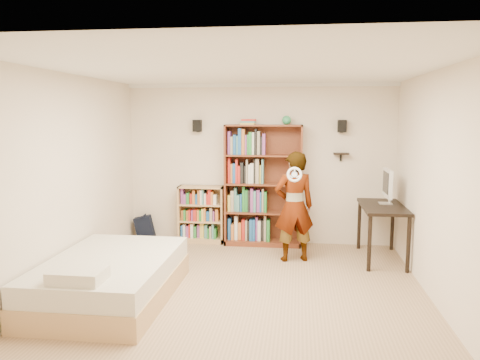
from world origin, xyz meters
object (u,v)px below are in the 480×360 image
at_px(tall_bookshelf, 263,186).
at_px(computer_desk, 382,233).
at_px(low_bookshelf, 201,214).
at_px(daybed, 110,273).
at_px(person, 294,207).

distance_m(tall_bookshelf, computer_desk, 2.03).
relative_size(low_bookshelf, daybed, 0.46).
bearing_deg(person, low_bookshelf, -44.42).
height_order(computer_desk, person, person).
distance_m(computer_desk, person, 1.39).
distance_m(low_bookshelf, computer_desk, 2.98).
distance_m(tall_bookshelf, low_bookshelf, 1.19).
bearing_deg(tall_bookshelf, low_bookshelf, 177.85).
height_order(tall_bookshelf, computer_desk, tall_bookshelf).
bearing_deg(computer_desk, low_bookshelf, 167.31).
bearing_deg(daybed, person, 39.70).
xyz_separation_m(low_bookshelf, person, (1.59, -0.85, 0.34)).
bearing_deg(daybed, tall_bookshelf, 58.03).
relative_size(tall_bookshelf, person, 1.22).
relative_size(computer_desk, daybed, 0.58).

